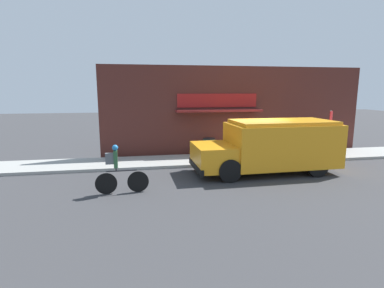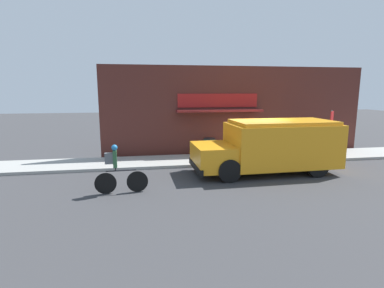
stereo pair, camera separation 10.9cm
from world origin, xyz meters
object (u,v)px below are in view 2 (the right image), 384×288
trash_bin (209,147)px  school_bus (272,146)px  cyclist (118,171)px  stop_sign_post (331,126)px

trash_bin → school_bus: bearing=-57.2°
school_bus → cyclist: size_ratio=3.38×
cyclist → trash_bin: bearing=45.5°
trash_bin → stop_sign_post: bearing=-10.0°
school_bus → stop_sign_post: bearing=25.0°
cyclist → trash_bin: cyclist is taller
stop_sign_post → trash_bin: (-5.89, 1.03, -1.08)m
school_bus → trash_bin: bearing=121.5°
cyclist → stop_sign_post: (10.04, 3.50, 0.89)m
school_bus → stop_sign_post: size_ratio=2.59×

